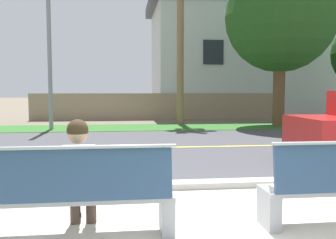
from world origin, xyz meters
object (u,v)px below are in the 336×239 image
streetlamp (50,17)px  shade_tree_left (285,8)px  bench_left (75,196)px  seated_person_white (80,172)px

streetlamp → shade_tree_left: streetlamp is taller
bench_left → streetlamp: 12.16m
shade_tree_left → streetlamp: bearing=179.2°
bench_left → shade_tree_left: 13.98m
seated_person_white → shade_tree_left: shade_tree_left is taller
streetlamp → seated_person_white: bearing=-77.7°
bench_left → seated_person_white: size_ratio=1.64×
bench_left → streetlamp: size_ratio=0.26×
bench_left → shade_tree_left: (7.19, 11.12, 4.50)m
streetlamp → shade_tree_left: (9.57, -0.13, 0.55)m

